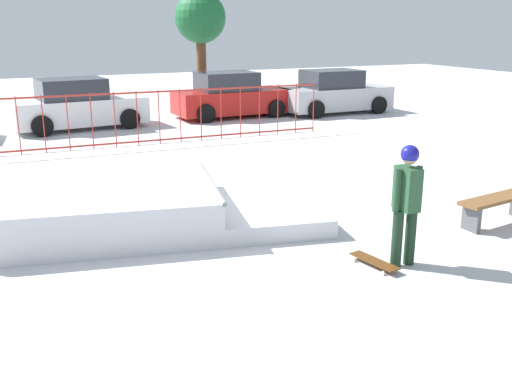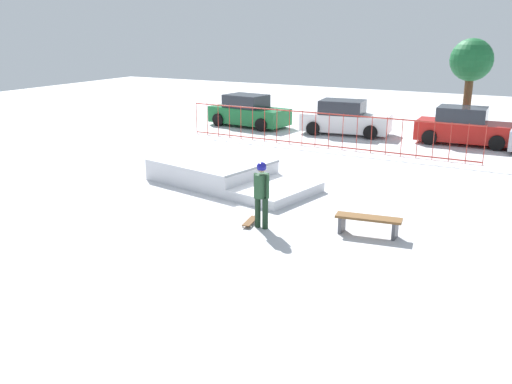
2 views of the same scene
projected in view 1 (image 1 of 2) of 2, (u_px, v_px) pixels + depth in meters
name	position (u px, v px, depth m)	size (l,w,h in m)	color
ground_plane	(184.00, 226.00, 9.89)	(60.00, 60.00, 0.00)	silver
skate_ramp	(133.00, 209.00, 9.73)	(5.80, 3.59, 0.74)	silver
skater	(407.00, 197.00, 8.02)	(0.44, 0.39, 1.73)	black
skateboard	(374.00, 261.00, 8.23)	(0.37, 0.82, 0.09)	#593314
perimeter_fence	(103.00, 120.00, 15.81)	(12.87, 0.28, 1.50)	#B22D23
park_bench	(497.00, 204.00, 9.89)	(1.64, 0.63, 0.48)	brown
parked_car_white	(78.00, 106.00, 18.71)	(4.26, 2.26, 1.60)	white
parked_car_red	(231.00, 97.00, 21.05)	(4.15, 2.02, 1.60)	red
parked_car_silver	(335.00, 94.00, 21.96)	(4.11, 1.95, 1.60)	#B7B7BC
distant_tree	(200.00, 20.00, 22.12)	(1.93, 1.93, 4.43)	brown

